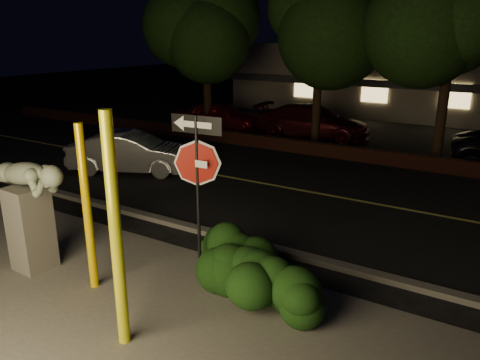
% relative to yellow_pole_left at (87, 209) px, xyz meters
% --- Properties ---
extents(ground, '(90.00, 90.00, 0.00)m').
position_rel_yellow_pole_left_xyz_m(ground, '(1.26, 10.16, -1.55)').
color(ground, black).
rests_on(ground, ground).
extents(patio, '(14.00, 6.00, 0.02)m').
position_rel_yellow_pole_left_xyz_m(patio, '(1.26, -0.84, -1.54)').
color(patio, '#4C4944').
rests_on(patio, ground).
extents(road, '(80.00, 8.00, 0.01)m').
position_rel_yellow_pole_left_xyz_m(road, '(1.26, 7.16, -1.54)').
color(road, black).
rests_on(road, ground).
extents(lane_marking, '(80.00, 0.12, 0.00)m').
position_rel_yellow_pole_left_xyz_m(lane_marking, '(1.26, 7.16, -1.53)').
color(lane_marking, '#AFAA46').
rests_on(lane_marking, road).
extents(curb, '(80.00, 0.25, 0.12)m').
position_rel_yellow_pole_left_xyz_m(curb, '(1.26, 3.06, -1.49)').
color(curb, '#4C4944').
rests_on(curb, ground).
extents(brick_wall, '(40.00, 0.35, 0.50)m').
position_rel_yellow_pole_left_xyz_m(brick_wall, '(1.26, 11.46, -1.30)').
color(brick_wall, '#3F1C14').
rests_on(brick_wall, ground).
extents(parking_lot, '(40.00, 12.00, 0.01)m').
position_rel_yellow_pole_left_xyz_m(parking_lot, '(1.26, 17.16, -1.54)').
color(parking_lot, black).
rests_on(parking_lot, ground).
extents(building, '(22.00, 10.20, 4.00)m').
position_rel_yellow_pole_left_xyz_m(building, '(1.26, 25.14, 0.45)').
color(building, gray).
rests_on(building, ground).
extents(tree_far_a, '(4.60, 4.60, 7.43)m').
position_rel_yellow_pole_left_xyz_m(tree_far_a, '(-6.74, 13.16, 3.79)').
color(tree_far_a, black).
rests_on(tree_far_a, ground).
extents(yellow_pole_left, '(0.15, 0.15, 3.09)m').
position_rel_yellow_pole_left_xyz_m(yellow_pole_left, '(0.00, 0.00, 0.00)').
color(yellow_pole_left, '#F9C500').
rests_on(yellow_pole_left, ground).
extents(yellow_pole_right, '(0.18, 0.18, 3.57)m').
position_rel_yellow_pole_left_xyz_m(yellow_pole_right, '(1.66, -0.90, 0.24)').
color(yellow_pole_right, yellow).
rests_on(yellow_pole_right, ground).
extents(signpost, '(1.06, 0.14, 3.12)m').
position_rel_yellow_pole_left_xyz_m(signpost, '(1.31, 1.52, 0.67)').
color(signpost, black).
rests_on(signpost, ground).
extents(sculpture, '(2.15, 0.70, 2.30)m').
position_rel_yellow_pole_left_xyz_m(sculpture, '(-1.54, -0.12, -0.13)').
color(sculpture, '#4C4944').
rests_on(sculpture, ground).
extents(hedge_center, '(1.97, 1.04, 0.99)m').
position_rel_yellow_pole_left_xyz_m(hedge_center, '(1.86, 1.89, -1.05)').
color(hedge_center, black).
rests_on(hedge_center, ground).
extents(hedge_right, '(1.88, 1.08, 1.20)m').
position_rel_yellow_pole_left_xyz_m(hedge_right, '(2.64, 1.24, -0.95)').
color(hedge_right, black).
rests_on(hedge_right, ground).
extents(hedge_far_right, '(1.86, 1.47, 1.13)m').
position_rel_yellow_pole_left_xyz_m(hedge_far_right, '(3.42, 1.01, -0.98)').
color(hedge_far_right, black).
rests_on(hedge_far_right, ground).
extents(silver_sedan, '(4.39, 3.05, 1.37)m').
position_rel_yellow_pole_left_xyz_m(silver_sedan, '(-4.80, 5.97, -0.86)').
color(silver_sedan, '#B7B8BC').
rests_on(silver_sedan, ground).
extents(parked_car_red, '(4.33, 2.32, 1.40)m').
position_rel_yellow_pole_left_xyz_m(parked_car_red, '(-6.38, 13.70, -0.85)').
color(parked_car_red, maroon).
rests_on(parked_car_red, ground).
extents(parked_car_darkred, '(5.32, 2.62, 1.49)m').
position_rel_yellow_pole_left_xyz_m(parked_car_darkred, '(-1.79, 14.30, -0.80)').
color(parked_car_darkred, '#3A0A0F').
rests_on(parked_car_darkred, ground).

